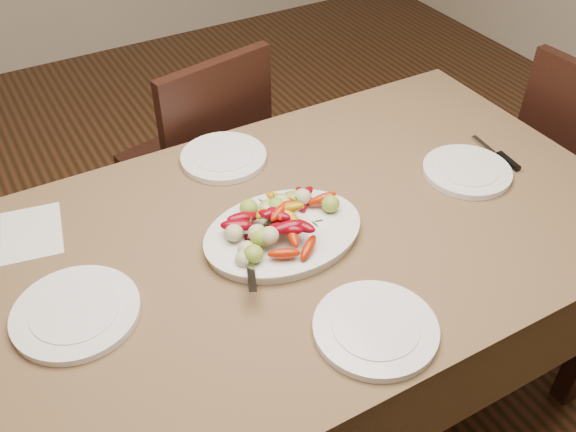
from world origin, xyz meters
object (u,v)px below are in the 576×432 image
(dining_table, at_px, (288,331))
(plate_near, at_px, (375,329))
(serving_platter, at_px, (283,235))
(plate_left, at_px, (76,313))
(plate_right, at_px, (467,171))
(plate_far, at_px, (224,158))
(chair_far, at_px, (193,162))

(dining_table, relative_size, plate_near, 6.74)
(serving_platter, distance_m, plate_near, 0.36)
(dining_table, xyz_separation_m, plate_left, (-0.54, -0.00, 0.39))
(serving_platter, height_order, plate_right, serving_platter)
(plate_left, relative_size, plate_far, 1.12)
(plate_near, bearing_deg, dining_table, 91.17)
(dining_table, bearing_deg, plate_left, -179.76)
(serving_platter, distance_m, plate_far, 0.39)
(serving_platter, relative_size, plate_far, 1.59)
(chair_far, relative_size, plate_far, 3.77)
(plate_left, bearing_deg, serving_platter, -0.53)
(plate_right, xyz_separation_m, plate_near, (-0.56, -0.34, 0.00))
(plate_left, relative_size, plate_near, 1.04)
(dining_table, height_order, plate_right, plate_right)
(chair_far, bearing_deg, plate_near, 76.76)
(dining_table, bearing_deg, plate_far, 90.09)
(plate_left, bearing_deg, chair_far, 53.53)
(plate_near, bearing_deg, plate_left, 146.34)
(plate_right, distance_m, plate_near, 0.66)
(plate_far, bearing_deg, chair_far, 83.03)
(dining_table, height_order, serving_platter, serving_platter)
(dining_table, relative_size, plate_left, 6.50)
(plate_left, distance_m, plate_right, 1.12)
(chair_far, distance_m, serving_platter, 0.86)
(plate_far, bearing_deg, dining_table, -89.91)
(plate_right, height_order, plate_far, same)
(dining_table, height_order, plate_near, plate_near)
(chair_far, bearing_deg, plate_far, 71.90)
(plate_left, relative_size, plate_right, 1.13)
(plate_far, height_order, plate_near, same)
(plate_left, bearing_deg, dining_table, 0.24)
(serving_platter, relative_size, plate_left, 1.42)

